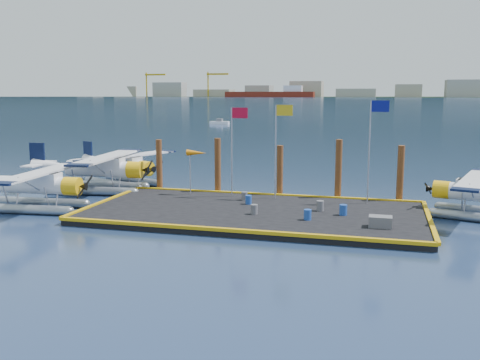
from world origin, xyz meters
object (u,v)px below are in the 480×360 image
object	(u,v)px
crate	(380,222)
flagpole_yellow	(279,137)
drum_4	(320,206)
piling_3	(338,171)
drum_0	(249,200)
flagpole_red	(235,138)
windsock	(196,154)
piling_0	(159,167)
piling_1	(218,168)
drum_2	(343,210)
piling_4	(400,176)
flagpole_blue	(373,136)
seaplane_c	(125,168)
seaplane_a	(37,188)
drum_1	(308,215)
piling_2	(280,173)
seaplane_b	(102,171)
drum_3	(254,209)
drum_5	(244,196)

from	to	relation	value
crate	flagpole_yellow	distance (m)	9.85
drum_4	piling_3	xyz separation A→B (m)	(0.65, 4.66, 1.44)
drum_0	flagpole_red	size ratio (longest dim) A/B	0.09
drum_0	windsock	xyz separation A→B (m)	(-4.26, 2.25, 2.55)
drum_0	piling_0	xyz separation A→B (m)	(-7.74, 3.85, 1.32)
crate	piling_1	world-z (taller)	piling_1
drum_2	flagpole_red	size ratio (longest dim) A/B	0.10
flagpole_red	drum_0	bearing A→B (deg)	-55.79
piling_1	piling_4	xyz separation A→B (m)	(12.50, 0.00, -0.10)
flagpole_red	flagpole_blue	size ratio (longest dim) A/B	0.92
crate	flagpole_blue	xyz separation A→B (m)	(-0.66, 6.19, 3.99)
seaplane_c	windsock	bearing A→B (deg)	84.17
crate	piling_1	xyz separation A→B (m)	(-11.35, 7.79, 1.40)
seaplane_a	seaplane_c	size ratio (longest dim) A/B	1.04
seaplane_c	flagpole_red	xyz separation A→B (m)	(10.18, -3.96, 2.95)
drum_1	piling_2	bearing A→B (deg)	112.39
windsock	piling_0	bearing A→B (deg)	155.27
seaplane_a	piling_4	xyz separation A→B (m)	(22.12, 7.34, 0.54)
drum_2	piling_0	distance (m)	14.86
seaplane_b	piling_0	bearing A→B (deg)	93.88
seaplane_c	drum_4	xyz separation A→B (m)	(16.32, -7.02, -0.74)
seaplane_c	drum_3	size ratio (longest dim) A/B	15.95
seaplane_c	piling_3	bearing A→B (deg)	104.27
flagpole_red	crate	bearing A→B (deg)	-32.68
drum_3	piling_3	xyz separation A→B (m)	(4.25, 6.53, 1.46)
flagpole_red	piling_3	bearing A→B (deg)	13.25
drum_4	crate	size ratio (longest dim) A/B	0.52
piling_0	piling_2	world-z (taller)	piling_0
flagpole_blue	drum_0	bearing A→B (deg)	-163.21
seaplane_a	flagpole_yellow	bearing A→B (deg)	106.63
drum_2	drum_4	bearing A→B (deg)	150.50
seaplane_c	crate	bearing A→B (deg)	85.08
piling_3	piling_4	bearing A→B (deg)	0.00
drum_0	flagpole_blue	size ratio (longest dim) A/B	0.09
drum_2	piling_3	distance (m)	5.69
drum_1	flagpole_yellow	distance (m)	7.26
seaplane_c	drum_4	size ratio (longest dim) A/B	14.77
seaplane_a	windsock	distance (m)	10.48
drum_1	flagpole_red	distance (m)	8.79
seaplane_a	drum_5	bearing A→B (deg)	105.46
drum_3	drum_5	size ratio (longest dim) A/B	1.04
crate	seaplane_a	bearing A→B (deg)	178.77
flagpole_red	seaplane_a	bearing A→B (deg)	-153.13
flagpole_blue	windsock	bearing A→B (deg)	180.00
drum_2	drum_5	world-z (taller)	drum_2
drum_1	drum_3	size ratio (longest dim) A/B	1.03
flagpole_red	piling_0	size ratio (longest dim) A/B	1.50
windsock	piling_3	distance (m)	9.72
seaplane_c	drum_5	world-z (taller)	seaplane_c
crate	piling_3	bearing A→B (deg)	110.13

